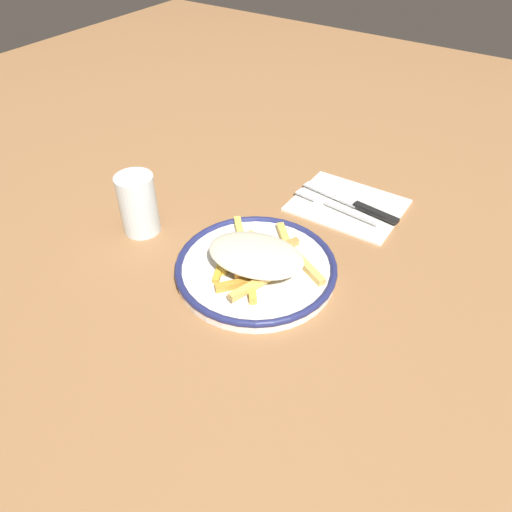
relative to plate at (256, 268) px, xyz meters
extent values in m
plane|color=#95673F|center=(0.00, 0.00, -0.01)|extent=(2.60, 2.60, 0.00)
cylinder|color=white|center=(0.00, 0.00, 0.00)|extent=(0.26, 0.26, 0.02)
torus|color=navy|center=(0.00, 0.00, 0.00)|extent=(0.26, 0.26, 0.01)
cube|color=#E1B750|center=(0.00, 0.00, 0.02)|extent=(0.07, 0.07, 0.01)
cube|color=gold|center=(-0.04, 0.04, 0.01)|extent=(0.07, 0.04, 0.01)
cube|color=#E6BB5B|center=(0.04, -0.07, 0.01)|extent=(0.05, 0.08, 0.01)
cube|color=gold|center=(0.02, -0.01, 0.01)|extent=(0.04, 0.09, 0.01)
cube|color=#DFC856|center=(0.05, 0.06, 0.01)|extent=(0.07, 0.07, 0.01)
cube|color=#D4B051|center=(0.00, 0.00, 0.01)|extent=(0.06, 0.07, 0.01)
cube|color=#D18E44|center=(0.04, -0.01, 0.01)|extent=(0.09, 0.05, 0.01)
cube|color=#F1B452|center=(0.00, 0.00, 0.02)|extent=(0.05, 0.07, 0.01)
cube|color=#E5B752|center=(0.08, -0.01, 0.01)|extent=(0.06, 0.06, 0.01)
cube|color=gold|center=(-0.05, -0.01, 0.01)|extent=(0.07, 0.06, 0.01)
cube|color=gold|center=(-0.02, 0.03, 0.02)|extent=(0.08, 0.07, 0.01)
cube|color=gold|center=(-0.04, -0.02, 0.01)|extent=(0.08, 0.07, 0.01)
cube|color=gold|center=(0.02, -0.02, 0.02)|extent=(0.02, 0.09, 0.01)
cube|color=gold|center=(0.00, 0.00, 0.02)|extent=(0.01, 0.08, 0.01)
cube|color=#F3C955|center=(-0.01, 0.03, 0.01)|extent=(0.08, 0.02, 0.01)
cube|color=#DEAC53|center=(0.05, 0.01, 0.01)|extent=(0.02, 0.09, 0.01)
cube|color=#E4B556|center=(-0.05, -0.03, 0.02)|extent=(0.09, 0.04, 0.01)
cube|color=gold|center=(0.00, 0.01, 0.02)|extent=(0.06, 0.06, 0.01)
ellipsoid|color=beige|center=(-0.01, -0.01, 0.04)|extent=(0.13, 0.17, 0.02)
cube|color=#336C1C|center=(0.00, -0.03, 0.04)|extent=(0.00, 0.00, 0.00)
cube|color=#34591E|center=(-0.02, 0.01, 0.04)|extent=(0.00, 0.00, 0.00)
cube|color=#386B2A|center=(0.02, 0.01, 0.04)|extent=(0.00, 0.00, 0.00)
cube|color=#31742B|center=(-0.05, 0.02, 0.04)|extent=(0.00, 0.00, 0.00)
cube|color=#31692D|center=(-0.01, 0.02, 0.04)|extent=(0.00, 0.00, 0.00)
cube|color=#2E6C33|center=(0.00, 0.00, 0.04)|extent=(0.00, 0.00, 0.00)
cube|color=#2B5F27|center=(0.01, -0.01, 0.04)|extent=(0.00, 0.00, 0.00)
cube|color=#395D22|center=(0.02, 0.00, 0.04)|extent=(0.00, 0.00, 0.00)
cube|color=white|center=(0.26, -0.04, -0.01)|extent=(0.17, 0.20, 0.01)
cube|color=silver|center=(0.23, -0.06, 0.00)|extent=(0.02, 0.11, 0.01)
cube|color=silver|center=(0.24, 0.04, 0.00)|extent=(0.03, 0.05, 0.00)
cube|color=black|center=(0.25, -0.10, 0.00)|extent=(0.02, 0.09, 0.01)
cube|color=silver|center=(0.26, 0.00, 0.00)|extent=(0.03, 0.12, 0.00)
cylinder|color=silver|center=(-0.02, 0.24, 0.04)|extent=(0.07, 0.07, 0.11)
camera|label=1|loc=(-0.48, -0.32, 0.52)|focal=34.09mm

